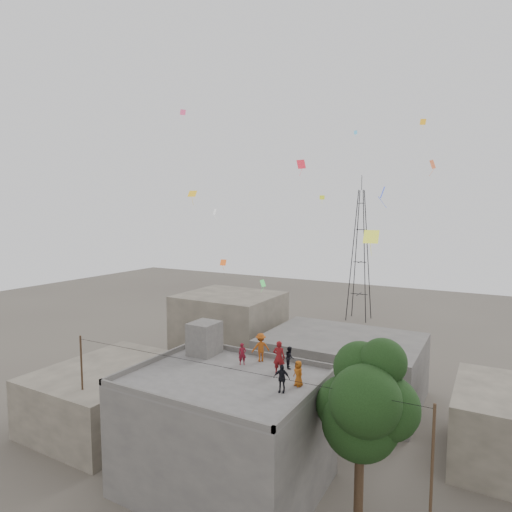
{
  "coord_description": "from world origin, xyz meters",
  "views": [
    {
      "loc": [
        12.24,
        -18.38,
        14.8
      ],
      "look_at": [
        0.3,
        2.91,
        12.37
      ],
      "focal_mm": 30.0,
      "sensor_mm": 36.0,
      "label": 1
    }
  ],
  "objects": [
    {
      "name": "neighbor_north",
      "position": [
        2.0,
        14.0,
        2.5
      ],
      "size": [
        12.0,
        9.0,
        5.0
      ],
      "primitive_type": "cube",
      "color": "#524F4C",
      "rests_on": "ground"
    },
    {
      "name": "ground",
      "position": [
        0.0,
        0.0,
        0.0
      ],
      "size": [
        140.0,
        140.0,
        0.0
      ],
      "primitive_type": "plane",
      "color": "#4B443D",
      "rests_on": "ground"
    },
    {
      "name": "person_orange_child",
      "position": [
        3.89,
        0.88,
        6.75
      ],
      "size": [
        0.76,
        0.68,
        1.31
      ],
      "primitive_type": "imported",
      "rotation": [
        0.0,
        0.0,
        -0.53
      ],
      "color": "#994911",
      "rests_on": "main_building"
    },
    {
      "name": "main_building",
      "position": [
        0.0,
        0.0,
        3.05
      ],
      "size": [
        10.0,
        8.0,
        6.1
      ],
      "color": "#524F4C",
      "rests_on": "ground"
    },
    {
      "name": "kites",
      "position": [
        1.68,
        6.2,
        15.94
      ],
      "size": [
        17.89,
        18.73,
        11.72
      ],
      "color": "#E55718",
      "rests_on": "ground"
    },
    {
      "name": "utility_line",
      "position": [
        0.5,
        -1.25,
        3.83
      ],
      "size": [
        20.12,
        0.62,
        7.4
      ],
      "color": "black",
      "rests_on": "ground"
    },
    {
      "name": "person_red_child",
      "position": [
        -0.18,
        2.13,
        6.72
      ],
      "size": [
        0.54,
        0.52,
        1.25
      ],
      "primitive_type": "imported",
      "rotation": [
        0.0,
        0.0,
        0.68
      ],
      "color": "maroon",
      "rests_on": "main_building"
    },
    {
      "name": "person_orange_adult",
      "position": [
        0.48,
        3.15,
        6.94
      ],
      "size": [
        1.21,
        1.21,
        1.68
      ],
      "primitive_type": "imported",
      "rotation": [
        0.0,
        0.0,
        -2.36
      ],
      "color": "#9C4511",
      "rests_on": "main_building"
    },
    {
      "name": "neighbor_northwest",
      "position": [
        -10.0,
        16.0,
        3.5
      ],
      "size": [
        9.0,
        8.0,
        7.0
      ],
      "primitive_type": "cube",
      "color": "#595146",
      "rests_on": "ground"
    },
    {
      "name": "person_red_adult",
      "position": [
        2.3,
        1.89,
        7.02
      ],
      "size": [
        0.73,
        0.55,
        1.83
      ],
      "primitive_type": "imported",
      "rotation": [
        0.0,
        0.0,
        3.32
      ],
      "color": "maroon",
      "rests_on": "main_building"
    },
    {
      "name": "stair_head_box",
      "position": [
        -3.2,
        2.6,
        7.1
      ],
      "size": [
        1.6,
        1.8,
        2.0
      ],
      "primitive_type": "cube",
      "color": "#524F4C",
      "rests_on": "main_building"
    },
    {
      "name": "tree",
      "position": [
        7.37,
        0.6,
        6.1
      ],
      "size": [
        4.9,
        4.6,
        9.1
      ],
      "color": "black",
      "rests_on": "ground"
    },
    {
      "name": "person_dark_child",
      "position": [
        2.44,
        2.98,
        6.72
      ],
      "size": [
        0.72,
        0.76,
        1.24
      ],
      "primitive_type": "imported",
      "rotation": [
        0.0,
        0.0,
        2.12
      ],
      "color": "black",
      "rests_on": "main_building"
    },
    {
      "name": "transmission_tower",
      "position": [
        -4.0,
        40.0,
        9.07
      ],
      "size": [
        2.97,
        2.97,
        20.01
      ],
      "color": "black",
      "rests_on": "ground"
    },
    {
      "name": "parapet",
      "position": [
        0.0,
        0.0,
        6.25
      ],
      "size": [
        10.0,
        8.0,
        0.3
      ],
      "color": "#524F4C",
      "rests_on": "main_building"
    },
    {
      "name": "neighbor_west",
      "position": [
        -11.0,
        2.0,
        2.0
      ],
      "size": [
        8.0,
        10.0,
        4.0
      ],
      "primitive_type": "cube",
      "color": "#595146",
      "rests_on": "ground"
    },
    {
      "name": "person_dark_adult",
      "position": [
        3.48,
        -0.21,
        6.8
      ],
      "size": [
        0.87,
        0.5,
        1.39
      ],
      "primitive_type": "imported",
      "rotation": [
        0.0,
        0.0,
        0.21
      ],
      "color": "black",
      "rests_on": "main_building"
    }
  ]
}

